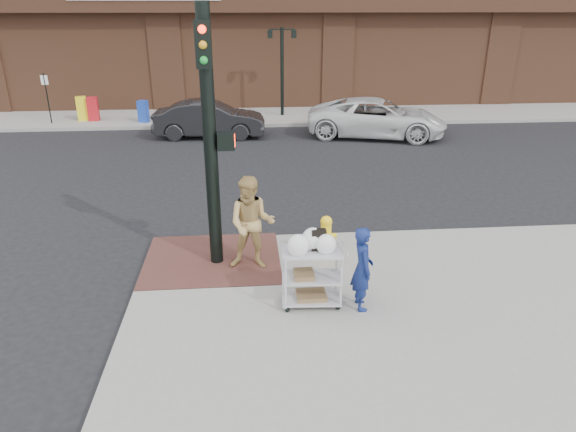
{
  "coord_description": "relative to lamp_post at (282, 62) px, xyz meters",
  "views": [
    {
      "loc": [
        0.16,
        -8.78,
        5.07
      ],
      "look_at": [
        0.95,
        0.46,
        1.25
      ],
      "focal_mm": 32.0,
      "sensor_mm": 36.0,
      "label": 1
    }
  ],
  "objects": [
    {
      "name": "traffic_signal_pole",
      "position": [
        -2.48,
        -15.23,
        0.21
      ],
      "size": [
        0.61,
        0.51,
        5.0
      ],
      "color": "black",
      "rests_on": "sidewalk_near"
    },
    {
      "name": "sedan_dark",
      "position": [
        -3.27,
        -3.62,
        -1.87
      ],
      "size": [
        4.59,
        1.8,
        1.49
      ],
      "primitive_type": "imported",
      "rotation": [
        0.0,
        0.0,
        1.52
      ],
      "color": "black",
      "rests_on": "ground"
    },
    {
      "name": "woman_blue",
      "position": [
        0.09,
        -17.16,
        -1.71
      ],
      "size": [
        0.38,
        0.56,
        1.52
      ],
      "primitive_type": "imported",
      "rotation": [
        0.0,
        0.0,
        1.6
      ],
      "color": "navy",
      "rests_on": "sidewalk_near"
    },
    {
      "name": "parking_sign",
      "position": [
        -10.5,
        -1.0,
        -1.37
      ],
      "size": [
        0.05,
        0.05,
        2.2
      ],
      "primitive_type": "cylinder",
      "color": "black",
      "rests_on": "sidewalk_far"
    },
    {
      "name": "minivan_white",
      "position": [
        3.61,
        -4.11,
        -1.84
      ],
      "size": [
        6.1,
        4.01,
        1.56
      ],
      "primitive_type": "imported",
      "rotation": [
        0.0,
        0.0,
        1.3
      ],
      "color": "silver",
      "rests_on": "ground"
    },
    {
      "name": "newsbox_yellow",
      "position": [
        -9.25,
        -0.47,
        -1.93
      ],
      "size": [
        0.54,
        0.51,
        1.07
      ],
      "primitive_type": "cube",
      "rotation": [
        0.0,
        0.0,
        0.26
      ],
      "color": "yellow",
      "rests_on": "sidewalk_far"
    },
    {
      "name": "fire_hydrant",
      "position": [
        -0.23,
        -15.22,
        -1.99
      ],
      "size": [
        0.44,
        0.31,
        0.94
      ],
      "color": "yellow",
      "rests_on": "sidewalk_near"
    },
    {
      "name": "newsbox_red",
      "position": [
        -8.72,
        -0.57,
        -1.94
      ],
      "size": [
        0.47,
        0.43,
        1.07
      ],
      "primitive_type": "cube",
      "rotation": [
        0.0,
        0.0,
        0.07
      ],
      "color": "red",
      "rests_on": "sidewalk_far"
    },
    {
      "name": "pedestrian_tan",
      "position": [
        -1.76,
        -15.52,
        -1.51
      ],
      "size": [
        1.02,
        0.84,
        1.91
      ],
      "primitive_type": "imported",
      "rotation": [
        0.0,
        0.0,
        -0.13
      ],
      "color": "tan",
      "rests_on": "sidewalk_near"
    },
    {
      "name": "lamp_post",
      "position": [
        0.0,
        0.0,
        0.0
      ],
      "size": [
        1.32,
        0.22,
        4.0
      ],
      "color": "black",
      "rests_on": "sidewalk_far"
    },
    {
      "name": "utility_cart",
      "position": [
        -0.76,
        -17.01,
        -1.82
      ],
      "size": [
        1.06,
        0.63,
        1.42
      ],
      "color": "#ADADB2",
      "rests_on": "sidewalk_near"
    },
    {
      "name": "brick_curb_ramp",
      "position": [
        -2.6,
        -15.1,
        -2.46
      ],
      "size": [
        2.8,
        2.4,
        0.01
      ],
      "primitive_type": "cube",
      "color": "#4E2A24",
      "rests_on": "sidewalk_near"
    },
    {
      "name": "ground",
      "position": [
        -2.0,
        -16.0,
        -2.62
      ],
      "size": [
        220.0,
        220.0,
        0.0
      ],
      "primitive_type": "plane",
      "color": "black",
      "rests_on": "ground"
    },
    {
      "name": "newsbox_blue",
      "position": [
        -6.39,
        -1.08,
        -1.99
      ],
      "size": [
        0.49,
        0.46,
        0.96
      ],
      "primitive_type": "cube",
      "rotation": [
        0.0,
        0.0,
        -0.27
      ],
      "color": "#1B3EB1",
      "rests_on": "sidewalk_far"
    },
    {
      "name": "sidewalk_far",
      "position": [
        10.5,
        16.0,
        -2.54
      ],
      "size": [
        65.0,
        36.0,
        0.15
      ],
      "primitive_type": "cube",
      "color": "gray",
      "rests_on": "ground"
    }
  ]
}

